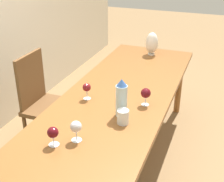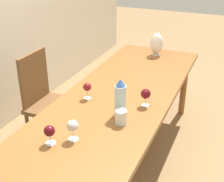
# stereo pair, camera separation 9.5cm
# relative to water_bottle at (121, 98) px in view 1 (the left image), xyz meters

# --- Properties ---
(ground_plane) EXTENTS (14.00, 14.00, 0.00)m
(ground_plane) POSITION_rel_water_bottle_xyz_m (0.13, 0.13, -0.86)
(ground_plane) COLOR olive
(dining_table) EXTENTS (2.91, 0.85, 0.72)m
(dining_table) POSITION_rel_water_bottle_xyz_m (0.13, 0.13, -0.20)
(dining_table) COLOR brown
(dining_table) RESTS_ON ground_plane
(water_bottle) EXTENTS (0.08, 0.08, 0.29)m
(water_bottle) POSITION_rel_water_bottle_xyz_m (0.00, 0.00, 0.00)
(water_bottle) COLOR #ADCCD6
(water_bottle) RESTS_ON dining_table
(water_tumbler) EXTENTS (0.08, 0.08, 0.10)m
(water_tumbler) POSITION_rel_water_bottle_xyz_m (-0.10, -0.05, -0.09)
(water_tumbler) COLOR silver
(water_tumbler) RESTS_ON dining_table
(vase) EXTENTS (0.13, 0.13, 0.25)m
(vase) POSITION_rel_water_bottle_xyz_m (1.36, 0.13, -0.01)
(vase) COLOR silver
(vase) RESTS_ON dining_table
(wine_glass_1) EXTENTS (0.07, 0.07, 0.13)m
(wine_glass_1) POSITION_rel_water_bottle_xyz_m (0.15, 0.34, -0.04)
(wine_glass_1) COLOR silver
(wine_glass_1) RESTS_ON dining_table
(wine_glass_2) EXTENTS (0.07, 0.07, 0.14)m
(wine_glass_2) POSITION_rel_water_bottle_xyz_m (-0.40, 0.16, -0.04)
(wine_glass_2) COLOR silver
(wine_glass_2) RESTS_ON dining_table
(wine_glass_3) EXTENTS (0.08, 0.08, 0.14)m
(wine_glass_3) POSITION_rel_water_bottle_xyz_m (0.21, -0.12, -0.04)
(wine_glass_3) COLOR silver
(wine_glass_3) RESTS_ON dining_table
(wine_glass_5) EXTENTS (0.07, 0.07, 0.13)m
(wine_glass_5) POSITION_rel_water_bottle_xyz_m (-0.49, 0.27, -0.05)
(wine_glass_5) COLOR silver
(wine_glass_5) RESTS_ON dining_table
(chair_far) EXTENTS (0.44, 0.44, 0.94)m
(chair_far) POSITION_rel_water_bottle_xyz_m (0.36, 0.90, -0.36)
(chair_far) COLOR brown
(chair_far) RESTS_ON ground_plane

